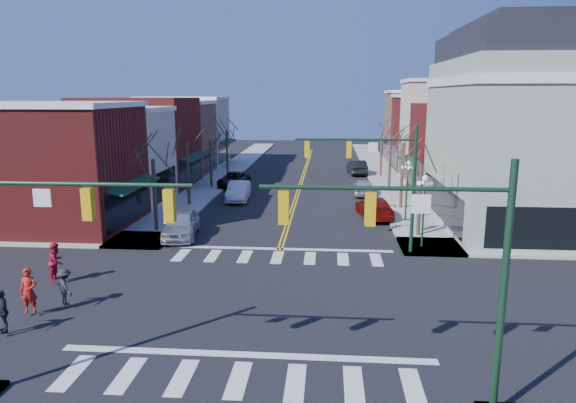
% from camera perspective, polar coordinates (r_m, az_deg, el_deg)
% --- Properties ---
extents(ground, '(160.00, 160.00, 0.00)m').
position_cam_1_polar(ground, '(22.59, -2.78, -11.09)').
color(ground, black).
rests_on(ground, ground).
extents(sidewalk_left, '(3.50, 70.00, 0.15)m').
position_cam_1_polar(sidewalk_left, '(43.11, -11.01, -0.08)').
color(sidewalk_left, '#9E9B93').
rests_on(sidewalk_left, ground).
extents(sidewalk_right, '(3.50, 70.00, 0.15)m').
position_cam_1_polar(sidewalk_right, '(42.00, 12.67, -0.46)').
color(sidewalk_right, '#9E9B93').
rests_on(sidewalk_right, ground).
extents(bldg_left_brick_a, '(10.00, 8.50, 8.00)m').
position_cam_1_polar(bldg_left_brick_a, '(37.46, -24.67, 3.38)').
color(bldg_left_brick_a, maroon).
rests_on(bldg_left_brick_a, ground).
extents(bldg_left_stucco_a, '(10.00, 7.00, 7.50)m').
position_cam_1_polar(bldg_left_stucco_a, '(44.36, -19.83, 4.59)').
color(bldg_left_stucco_a, beige).
rests_on(bldg_left_stucco_a, ground).
extents(bldg_left_brick_b, '(10.00, 9.00, 8.50)m').
position_cam_1_polar(bldg_left_brick_b, '(51.67, -16.25, 6.30)').
color(bldg_left_brick_b, maroon).
rests_on(bldg_left_brick_b, ground).
extents(bldg_left_tan, '(10.00, 7.50, 7.80)m').
position_cam_1_polar(bldg_left_tan, '(59.46, -13.45, 6.77)').
color(bldg_left_tan, '#9A6E55').
rests_on(bldg_left_tan, ground).
extents(bldg_left_stucco_b, '(10.00, 8.00, 8.20)m').
position_cam_1_polar(bldg_left_stucco_b, '(66.84, -11.42, 7.55)').
color(bldg_left_stucco_b, beige).
rests_on(bldg_left_stucco_b, ground).
extents(bldg_right_brick_a, '(10.00, 8.50, 8.00)m').
position_cam_1_polar(bldg_right_brick_a, '(48.36, 19.91, 5.42)').
color(bldg_right_brick_a, maroon).
rests_on(bldg_right_brick_a, ground).
extents(bldg_right_stucco, '(10.00, 7.00, 10.00)m').
position_cam_1_polar(bldg_right_stucco, '(55.76, 17.90, 7.34)').
color(bldg_right_stucco, beige).
rests_on(bldg_right_stucco, ground).
extents(bldg_right_brick_b, '(10.00, 8.00, 8.50)m').
position_cam_1_polar(bldg_right_brick_b, '(63.12, 16.31, 7.21)').
color(bldg_right_brick_b, maroon).
rests_on(bldg_right_brick_b, ground).
extents(bldg_right_tan, '(10.00, 8.00, 9.00)m').
position_cam_1_polar(bldg_right_tan, '(70.94, 15.03, 7.94)').
color(bldg_right_tan, '#9A6E55').
rests_on(bldg_right_tan, ground).
extents(victorian_corner, '(12.25, 14.25, 13.30)m').
position_cam_1_polar(victorian_corner, '(37.81, 26.12, 7.39)').
color(victorian_corner, '#99A791').
rests_on(victorian_corner, ground).
extents(traffic_mast_near_left, '(6.60, 0.28, 7.20)m').
position_cam_1_polar(traffic_mast_near_left, '(16.12, -26.54, -4.12)').
color(traffic_mast_near_left, '#14331E').
rests_on(traffic_mast_near_left, ground).
extents(traffic_mast_near_right, '(6.60, 0.28, 7.20)m').
position_cam_1_polar(traffic_mast_near_right, '(14.14, 15.97, -5.42)').
color(traffic_mast_near_right, '#14331E').
rests_on(traffic_mast_near_right, ground).
extents(traffic_mast_far_right, '(6.60, 0.28, 7.20)m').
position_cam_1_polar(traffic_mast_far_right, '(28.48, 10.20, 3.39)').
color(traffic_mast_far_right, '#14331E').
rests_on(traffic_mast_far_right, ground).
extents(lamppost_corner, '(0.36, 0.36, 4.33)m').
position_cam_1_polar(lamppost_corner, '(30.22, 14.89, 0.29)').
color(lamppost_corner, '#14331E').
rests_on(lamppost_corner, ground).
extents(lamppost_midblock, '(0.36, 0.36, 4.33)m').
position_cam_1_polar(lamppost_midblock, '(36.53, 13.10, 2.32)').
color(lamppost_midblock, '#14331E').
rests_on(lamppost_midblock, ground).
extents(tree_left_a, '(0.24, 0.24, 4.76)m').
position_cam_1_polar(tree_left_a, '(34.14, -14.57, 0.60)').
color(tree_left_a, '#382B21').
rests_on(tree_left_a, ground).
extents(tree_left_b, '(0.24, 0.24, 5.04)m').
position_cam_1_polar(tree_left_b, '(41.64, -11.04, 2.93)').
color(tree_left_b, '#382B21').
rests_on(tree_left_b, ground).
extents(tree_left_c, '(0.24, 0.24, 4.55)m').
position_cam_1_polar(tree_left_c, '(49.35, -8.57, 4.09)').
color(tree_left_c, '#382B21').
rests_on(tree_left_c, ground).
extents(tree_left_d, '(0.24, 0.24, 4.90)m').
position_cam_1_polar(tree_left_d, '(57.09, -6.78, 5.35)').
color(tree_left_d, '#382B21').
rests_on(tree_left_d, ground).
extents(tree_right_a, '(0.24, 0.24, 4.62)m').
position_cam_1_polar(tree_right_a, '(32.80, 14.41, 0.04)').
color(tree_right_a, '#382B21').
rests_on(tree_right_a, ground).
extents(tree_right_b, '(0.24, 0.24, 5.18)m').
position_cam_1_polar(tree_right_b, '(40.52, 12.54, 2.72)').
color(tree_right_b, '#382B21').
rests_on(tree_right_b, ground).
extents(tree_right_c, '(0.24, 0.24, 4.83)m').
position_cam_1_polar(tree_right_c, '(48.40, 11.24, 4.01)').
color(tree_right_c, '#382B21').
rests_on(tree_right_c, ground).
extents(tree_right_d, '(0.24, 0.24, 4.97)m').
position_cam_1_polar(tree_right_d, '(56.29, 10.32, 5.18)').
color(tree_right_d, '#382B21').
rests_on(tree_right_d, ground).
extents(car_left_near, '(2.63, 5.16, 1.68)m').
position_cam_1_polar(car_left_near, '(32.74, -11.80, -2.49)').
color(car_left_near, '#B4B4B9').
rests_on(car_left_near, ground).
extents(car_left_mid, '(1.94, 4.90, 1.58)m').
position_cam_1_polar(car_left_mid, '(43.46, -5.53, 1.15)').
color(car_left_mid, silver).
rests_on(car_left_mid, ground).
extents(car_left_far, '(2.71, 5.24, 1.41)m').
position_cam_1_polar(car_left_far, '(50.08, -6.04, 2.45)').
color(car_left_far, black).
rests_on(car_left_far, ground).
extents(car_right_near, '(2.74, 5.42, 1.51)m').
position_cam_1_polar(car_right_near, '(37.76, 9.58, -0.64)').
color(car_right_near, maroon).
rests_on(car_right_near, ground).
extents(car_right_mid, '(1.79, 4.32, 1.46)m').
position_cam_1_polar(car_right_mid, '(46.00, 8.34, 1.59)').
color(car_right_mid, silver).
rests_on(car_right_mid, ground).
extents(car_right_far, '(2.24, 5.04, 1.61)m').
position_cam_1_polar(car_right_far, '(58.01, 7.66, 3.79)').
color(car_right_far, black).
rests_on(car_right_far, ground).
extents(pedestrian_red_a, '(0.73, 0.52, 1.87)m').
position_cam_1_polar(pedestrian_red_a, '(23.28, -26.85, -8.84)').
color(pedestrian_red_a, '#B51913').
rests_on(pedestrian_red_a, sidewalk_left).
extents(pedestrian_red_b, '(0.75, 0.94, 1.84)m').
position_cam_1_polar(pedestrian_red_b, '(26.66, -24.35, -6.11)').
color(pedestrian_red_b, '#AA1227').
rests_on(pedestrian_red_b, sidewalk_left).
extents(pedestrian_dark_a, '(0.91, 0.99, 1.63)m').
position_cam_1_polar(pedestrian_dark_a, '(21.99, -29.13, -10.58)').
color(pedestrian_dark_a, black).
rests_on(pedestrian_dark_a, sidewalk_left).
extents(pedestrian_dark_b, '(1.13, 1.09, 1.55)m').
position_cam_1_polar(pedestrian_dark_b, '(23.59, -23.52, -8.68)').
color(pedestrian_dark_b, '#212129').
rests_on(pedestrian_dark_b, sidewalk_left).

